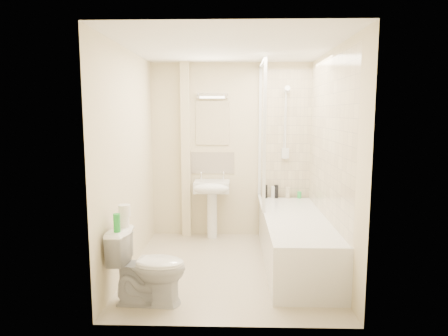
{
  "coord_description": "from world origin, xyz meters",
  "views": [
    {
      "loc": [
        0.06,
        -4.28,
        1.72
      ],
      "look_at": [
        -0.07,
        0.2,
        1.1
      ],
      "focal_mm": 32.0,
      "sensor_mm": 36.0,
      "label": 1
    }
  ],
  "objects": [
    {
      "name": "toilet_roll_lower",
      "position": [
        -0.96,
        -0.76,
        0.74
      ],
      "size": [
        0.12,
        0.12,
        0.11
      ],
      "primitive_type": "cylinder",
      "color": "white",
      "rests_on": "toilet"
    },
    {
      "name": "bottle_black_a",
      "position": [
        0.48,
        1.16,
        0.64
      ],
      "size": [
        0.06,
        0.06,
        0.18
      ],
      "primitive_type": "cylinder",
      "color": "black",
      "rests_on": "bathtub"
    },
    {
      "name": "strip_light",
      "position": [
        -0.25,
        1.22,
        1.95
      ],
      "size": [
        0.42,
        0.07,
        0.07
      ],
      "primitive_type": "cube",
      "color": "silver",
      "rests_on": "wall_back"
    },
    {
      "name": "splashback",
      "position": [
        -0.25,
        1.24,
        1.03
      ],
      "size": [
        0.6,
        0.02,
        0.3
      ],
      "primitive_type": "cube",
      "color": "beige",
      "rests_on": "wall_back"
    },
    {
      "name": "shower_screen",
      "position": [
        0.4,
        0.8,
        1.45
      ],
      "size": [
        0.04,
        0.92,
        1.8
      ],
      "color": "white",
      "rests_on": "bathtub"
    },
    {
      "name": "toilet_roll_upper",
      "position": [
        -0.94,
        -0.79,
        0.85
      ],
      "size": [
        0.11,
        0.11,
        0.1
      ],
      "primitive_type": "cylinder",
      "color": "white",
      "rests_on": "toilet_roll_lower"
    },
    {
      "name": "pedestal_sink",
      "position": [
        -0.25,
        1.01,
        0.64
      ],
      "size": [
        0.48,
        0.45,
        0.92
      ],
      "color": "white",
      "rests_on": "ground"
    },
    {
      "name": "pipe_boxing",
      "position": [
        -0.62,
        1.19,
        1.2
      ],
      "size": [
        0.12,
        0.12,
        2.4
      ],
      "primitive_type": "cube",
      "color": "beige",
      "rests_on": "ground"
    },
    {
      "name": "green_bottle",
      "position": [
        -0.97,
        -0.93,
        0.77
      ],
      "size": [
        0.06,
        0.06,
        0.16
      ],
      "primitive_type": "cylinder",
      "color": "green",
      "rests_on": "toilet"
    },
    {
      "name": "mirror",
      "position": [
        -0.25,
        1.24,
        1.58
      ],
      "size": [
        0.46,
        0.01,
        0.6
      ],
      "primitive_type": "cube",
      "color": "white",
      "rests_on": "wall_back"
    },
    {
      "name": "tile_right",
      "position": [
        1.09,
        0.14,
        1.42
      ],
      "size": [
        0.01,
        2.1,
        1.75
      ],
      "primitive_type": "cube",
      "color": "beige",
      "rests_on": "wall_right"
    },
    {
      "name": "tile_back",
      "position": [
        0.75,
        1.24,
        1.42
      ],
      "size": [
        0.7,
        0.01,
        1.75
      ],
      "primitive_type": "cube",
      "color": "beige",
      "rests_on": "wall_back"
    },
    {
      "name": "ceiling",
      "position": [
        0.0,
        0.0,
        2.4
      ],
      "size": [
        2.2,
        2.5,
        0.02
      ],
      "primitive_type": "cube",
      "color": "white",
      "rests_on": "wall_back"
    },
    {
      "name": "wall_right",
      "position": [
        1.1,
        0.0,
        1.2
      ],
      "size": [
        0.02,
        2.5,
        2.4
      ],
      "primitive_type": "cube",
      "color": "beige",
      "rests_on": "ground"
    },
    {
      "name": "bottle_green",
      "position": [
        0.95,
        1.16,
        0.6
      ],
      "size": [
        0.06,
        0.06,
        0.09
      ],
      "primitive_type": "cylinder",
      "color": "green",
      "rests_on": "bathtub"
    },
    {
      "name": "shower_fixture",
      "position": [
        0.75,
        1.19,
        1.55
      ],
      "size": [
        0.1,
        0.16,
        0.99
      ],
      "color": "white",
      "rests_on": "wall_back"
    },
    {
      "name": "bottle_black_b",
      "position": [
        0.63,
        1.16,
        0.64
      ],
      "size": [
        0.06,
        0.06,
        0.18
      ],
      "primitive_type": "cylinder",
      "color": "black",
      "rests_on": "bathtub"
    },
    {
      "name": "bottle_white_a",
      "position": [
        0.59,
        1.16,
        0.63
      ],
      "size": [
        0.06,
        0.06,
        0.17
      ],
      "primitive_type": "cylinder",
      "color": "silver",
      "rests_on": "bathtub"
    },
    {
      "name": "bathtub",
      "position": [
        0.75,
        0.14,
        0.29
      ],
      "size": [
        0.7,
        2.1,
        0.55
      ],
      "color": "white",
      "rests_on": "ground"
    },
    {
      "name": "wall_left",
      "position": [
        -1.1,
        0.0,
        1.2
      ],
      "size": [
        0.02,
        2.5,
        2.4
      ],
      "primitive_type": "cube",
      "color": "beige",
      "rests_on": "ground"
    },
    {
      "name": "bottle_cream",
      "position": [
        0.79,
        1.16,
        0.63
      ],
      "size": [
        0.07,
        0.07,
        0.15
      ],
      "primitive_type": "cylinder",
      "color": "beige",
      "rests_on": "bathtub"
    },
    {
      "name": "floor",
      "position": [
        0.0,
        0.0,
        0.0
      ],
      "size": [
        2.5,
        2.5,
        0.0
      ],
      "primitive_type": "plane",
      "color": "beige",
      "rests_on": "ground"
    },
    {
      "name": "toilet",
      "position": [
        -0.72,
        -0.85,
        0.34
      ],
      "size": [
        0.48,
        0.73,
        0.69
      ],
      "primitive_type": "imported",
      "rotation": [
        0.0,
        0.0,
        1.5
      ],
      "color": "white",
      "rests_on": "ground"
    },
    {
      "name": "wall_back",
      "position": [
        0.0,
        1.25,
        1.2
      ],
      "size": [
        2.2,
        0.02,
        2.4
      ],
      "primitive_type": "cube",
      "color": "beige",
      "rests_on": "ground"
    }
  ]
}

